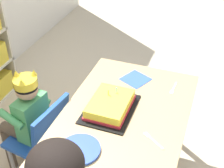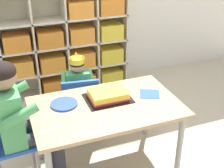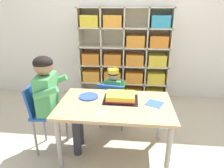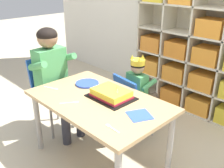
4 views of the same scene
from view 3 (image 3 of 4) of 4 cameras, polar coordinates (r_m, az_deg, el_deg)
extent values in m
plane|color=beige|center=(2.35, 0.81, -18.93)|extent=(16.00, 16.00, 0.00)
cube|color=silver|center=(3.44, 3.56, 18.98)|extent=(5.59, 0.10, 2.76)
cube|color=beige|center=(3.46, 3.56, 8.64)|extent=(1.47, 0.01, 1.53)
cube|color=beige|center=(3.42, -8.89, 8.30)|extent=(0.02, 0.30, 1.53)
cube|color=beige|center=(3.35, -2.82, 8.24)|extent=(0.02, 0.30, 1.53)
cube|color=beige|center=(3.32, 3.45, 8.09)|extent=(0.02, 0.30, 1.53)
cube|color=beige|center=(3.32, 9.76, 7.84)|extent=(0.02, 0.30, 1.53)
cube|color=beige|center=(3.36, 15.98, 7.50)|extent=(0.02, 0.30, 1.53)
cube|color=beige|center=(3.56, 3.18, -3.77)|extent=(1.47, 0.30, 0.02)
cube|color=beige|center=(3.45, 3.28, 0.76)|extent=(1.47, 0.30, 0.02)
cube|color=beige|center=(3.35, 3.39, 5.59)|extent=(1.47, 0.30, 0.02)
cube|color=beige|center=(3.28, 3.50, 10.65)|extent=(1.47, 0.30, 0.02)
cube|color=beige|center=(3.24, 3.63, 15.88)|extent=(1.47, 0.30, 0.02)
cube|color=beige|center=(3.23, 3.76, 21.21)|extent=(1.47, 0.30, 0.02)
cube|color=orange|center=(3.52, 0.25, -2.26)|extent=(0.28, 0.24, 0.18)
cube|color=orange|center=(3.51, 6.16, -2.49)|extent=(0.28, 0.24, 0.18)
cube|color=yellow|center=(3.53, 12.06, -2.70)|extent=(0.28, 0.24, 0.18)
cube|color=orange|center=(3.46, -5.72, 2.57)|extent=(0.28, 0.24, 0.18)
cube|color=orange|center=(3.41, 0.26, 2.38)|extent=(0.28, 0.24, 0.18)
cube|color=orange|center=(3.40, 6.36, 2.16)|extent=(0.28, 0.24, 0.18)
cube|color=yellow|center=(3.42, 12.44, 1.92)|extent=(0.28, 0.24, 0.18)
cube|color=orange|center=(3.38, -5.91, 7.41)|extent=(0.28, 0.24, 0.18)
cube|color=orange|center=(3.33, 0.27, 7.30)|extent=(0.28, 0.24, 0.18)
cube|color=orange|center=(3.31, 6.57, 7.09)|extent=(0.28, 0.24, 0.18)
cube|color=yellow|center=(3.33, 12.85, 6.80)|extent=(0.28, 0.24, 0.18)
cube|color=orange|center=(3.25, 6.80, 12.24)|extent=(0.28, 0.24, 0.18)
cube|color=orange|center=(3.28, 13.29, 11.90)|extent=(0.28, 0.24, 0.18)
cube|color=yellow|center=(3.29, -6.32, 17.65)|extent=(0.28, 0.24, 0.18)
cube|color=orange|center=(3.23, 0.29, 17.71)|extent=(0.28, 0.24, 0.18)
cube|color=teal|center=(3.24, 13.75, 17.15)|extent=(0.28, 0.24, 0.18)
cube|color=tan|center=(2.02, 0.89, -6.07)|extent=(1.15, 0.71, 0.03)
cylinder|color=#9E9993|center=(2.05, -15.12, -16.51)|extent=(0.05, 0.05, 0.57)
cylinder|color=#9E9993|center=(1.97, 15.97, -18.38)|extent=(0.05, 0.05, 0.57)
cylinder|color=#9E9993|center=(2.51, -10.47, -8.46)|extent=(0.05, 0.05, 0.57)
cylinder|color=#9E9993|center=(2.45, 13.79, -9.60)|extent=(0.05, 0.05, 0.57)
cube|color=#1E4CA8|center=(2.62, 0.33, -5.12)|extent=(0.40, 0.33, 0.03)
cube|color=#1E4CA8|center=(2.44, -0.41, -3.27)|extent=(0.34, 0.11, 0.28)
cylinder|color=gray|center=(2.78, 3.93, -7.81)|extent=(0.02, 0.02, 0.34)
cylinder|color=gray|center=(2.84, -2.10, -7.09)|extent=(0.02, 0.02, 0.34)
cylinder|color=gray|center=(2.59, 3.00, -10.17)|extent=(0.02, 0.02, 0.34)
cylinder|color=gray|center=(2.65, -3.47, -9.32)|extent=(0.02, 0.02, 0.34)
cube|color=#4C9E5B|center=(2.57, 0.36, -1.93)|extent=(0.22, 0.14, 0.29)
sphere|color=tan|center=(2.49, 0.37, 2.66)|extent=(0.13, 0.13, 0.13)
ellipsoid|color=black|center=(2.48, 0.37, 3.10)|extent=(0.14, 0.14, 0.10)
cylinder|color=yellow|center=(2.47, 0.37, 3.76)|extent=(0.14, 0.14, 0.05)
cone|color=yellow|center=(2.52, 0.70, 5.07)|extent=(0.04, 0.04, 0.04)
cone|color=yellow|center=(2.42, 1.44, 4.43)|extent=(0.04, 0.04, 0.04)
cone|color=yellow|center=(2.45, -0.98, 4.61)|extent=(0.04, 0.04, 0.04)
cylinder|color=brown|center=(2.69, 2.19, -3.49)|extent=(0.10, 0.22, 0.07)
cylinder|color=brown|center=(2.72, -0.40, -3.22)|extent=(0.10, 0.22, 0.07)
cylinder|color=brown|center=(2.88, 2.58, -6.42)|extent=(0.06, 0.06, 0.36)
cylinder|color=brown|center=(2.90, 0.13, -6.15)|extent=(0.06, 0.06, 0.36)
cylinder|color=#4C9E5B|center=(2.56, 3.31, -0.51)|extent=(0.07, 0.18, 0.10)
cylinder|color=#4C9E5B|center=(2.61, -2.08, 0.00)|extent=(0.07, 0.18, 0.10)
cube|color=#1E4CA8|center=(2.25, -17.67, -7.95)|extent=(0.35, 0.35, 0.03)
cube|color=#1E4CA8|center=(2.23, -21.82, -4.12)|extent=(0.09, 0.30, 0.30)
cylinder|color=gray|center=(2.23, -14.75, -15.06)|extent=(0.02, 0.02, 0.44)
cylinder|color=gray|center=(2.44, -13.05, -11.44)|extent=(0.02, 0.02, 0.44)
cylinder|color=gray|center=(2.31, -21.26, -14.42)|extent=(0.02, 0.02, 0.44)
cylinder|color=gray|center=(2.52, -19.01, -11.01)|extent=(0.02, 0.02, 0.44)
cube|color=#4C9E5B|center=(2.16, -18.30, -2.89)|extent=(0.18, 0.31, 0.42)
sphere|color=#997051|center=(2.05, -19.29, 5.03)|extent=(0.19, 0.19, 0.19)
ellipsoid|color=black|center=(2.05, -19.39, 5.79)|extent=(0.19, 0.19, 0.14)
cylinder|color=#33333D|center=(2.11, -14.67, -8.46)|extent=(0.31, 0.12, 0.10)
cylinder|color=#33333D|center=(2.26, -13.45, -6.22)|extent=(0.31, 0.12, 0.10)
cylinder|color=#33333D|center=(2.22, -10.18, -14.55)|extent=(0.08, 0.08, 0.46)
cylinder|color=#33333D|center=(2.36, -9.30, -12.01)|extent=(0.08, 0.08, 0.46)
cylinder|color=#4C9E5B|center=(1.95, -18.57, -2.49)|extent=(0.25, 0.08, 0.14)
cylinder|color=#4C9E5B|center=(2.25, -15.74, 0.98)|extent=(0.25, 0.08, 0.14)
cube|color=black|center=(2.09, 2.49, -4.50)|extent=(0.36, 0.28, 0.01)
cube|color=yellow|center=(2.08, 2.51, -3.60)|extent=(0.29, 0.21, 0.06)
cube|color=red|center=(2.09, 2.50, -4.21)|extent=(0.30, 0.23, 0.02)
cylinder|color=#EFCC4C|center=(2.08, 3.70, -2.11)|extent=(0.01, 0.01, 0.04)
cylinder|color=#4CB2E5|center=(2.04, 4.74, -2.54)|extent=(0.01, 0.01, 0.04)
cylinder|color=blue|center=(2.17, -6.77, -3.59)|extent=(0.21, 0.21, 0.01)
cube|color=#3356B7|center=(2.06, 12.16, -5.56)|extent=(0.21, 0.21, 0.00)
cube|color=white|center=(1.83, 13.18, -9.20)|extent=(0.09, 0.02, 0.00)
cube|color=white|center=(1.83, 11.07, -9.08)|extent=(0.04, 0.02, 0.00)
cube|color=white|center=(1.96, -13.57, -7.03)|extent=(0.10, 0.05, 0.00)
cube|color=white|center=(1.97, -11.46, -6.81)|extent=(0.04, 0.03, 0.00)
cube|color=white|center=(1.83, -3.54, -8.62)|extent=(0.07, 0.10, 0.00)
cube|color=white|center=(1.88, -2.00, -7.77)|extent=(0.04, 0.04, 0.00)
camera|label=1|loc=(2.02, -44.51, 24.45)|focal=51.08mm
camera|label=2|loc=(0.90, -99.45, 19.68)|focal=48.87mm
camera|label=4|loc=(1.38, 73.17, 7.53)|focal=41.47mm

